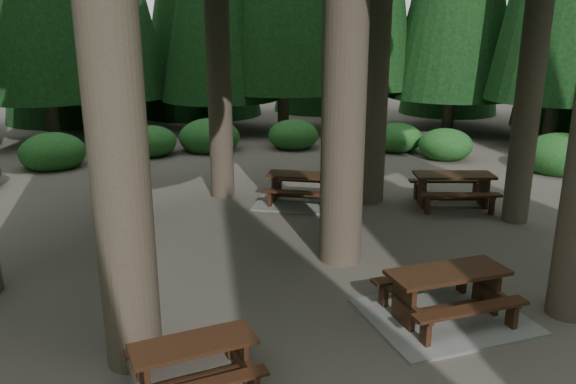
{
  "coord_description": "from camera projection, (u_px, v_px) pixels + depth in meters",
  "views": [
    {
      "loc": [
        -1.51,
        -10.13,
        4.47
      ],
      "look_at": [
        -0.11,
        1.36,
        1.1
      ],
      "focal_mm": 35.0,
      "sensor_mm": 36.0,
      "label": 1
    }
  ],
  "objects": [
    {
      "name": "picnic_table_a",
      "position": [
        446.0,
        302.0,
        8.94
      ],
      "size": [
        2.81,
        2.48,
        0.83
      ],
      "rotation": [
        0.0,
        0.0,
        0.21
      ],
      "color": "gray",
      "rests_on": "ground"
    },
    {
      "name": "picnic_table_c",
      "position": [
        302.0,
        193.0,
        14.94
      ],
      "size": [
        2.83,
        2.57,
        0.79
      ],
      "rotation": [
        0.0,
        0.0,
        -0.32
      ],
      "color": "gray",
      "rests_on": "ground"
    },
    {
      "name": "picnic_table_e",
      "position": [
        194.0,
        358.0,
        7.12
      ],
      "size": [
        1.87,
        1.67,
        0.68
      ],
      "rotation": [
        0.0,
        0.0,
        0.3
      ],
      "color": "#331F0F",
      "rests_on": "ground"
    },
    {
      "name": "picnic_table_d",
      "position": [
        453.0,
        185.0,
        14.58
      ],
      "size": [
        2.2,
        1.86,
        0.87
      ],
      "rotation": [
        0.0,
        0.0,
        -0.13
      ],
      "color": "#331F0F",
      "rests_on": "ground"
    },
    {
      "name": "ground",
      "position": [
        302.0,
        264.0,
        11.08
      ],
      "size": [
        80.0,
        80.0,
        0.0
      ],
      "primitive_type": "plane",
      "color": "#524A42",
      "rests_on": "ground"
    },
    {
      "name": "shrub_ring",
      "position": [
        330.0,
        231.0,
        11.76
      ],
      "size": [
        23.86,
        24.64,
        1.49
      ],
      "color": "#20511B",
      "rests_on": "ground"
    }
  ]
}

